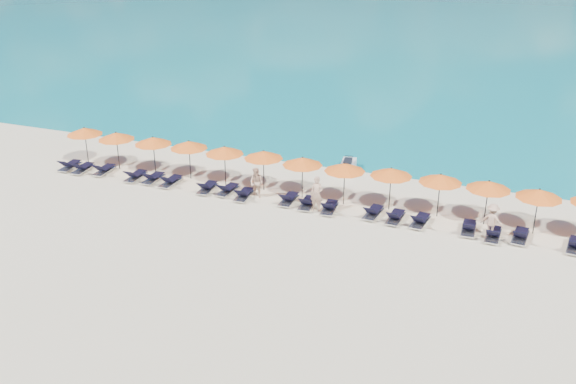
% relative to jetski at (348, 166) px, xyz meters
% --- Properties ---
extents(ground, '(1400.00, 1400.00, 0.00)m').
position_rel_jetski_xyz_m(ground, '(-1.05, -9.79, -0.31)').
color(ground, beige).
extents(jetski, '(1.16, 2.25, 0.76)m').
position_rel_jetski_xyz_m(jetski, '(0.00, 0.00, 0.00)').
color(jetski, white).
rests_on(jetski, ground).
extents(beachgoer_a, '(0.68, 0.47, 1.81)m').
position_rel_jetski_xyz_m(beachgoer_a, '(0.11, -5.83, 0.59)').
color(beachgoer_a, tan).
rests_on(beachgoer_a, ground).
extents(beachgoer_b, '(0.85, 0.59, 1.61)m').
position_rel_jetski_xyz_m(beachgoer_b, '(-3.39, -5.38, 0.49)').
color(beachgoer_b, tan).
rests_on(beachgoer_b, ground).
extents(beachgoer_c, '(1.10, 0.67, 1.59)m').
position_rel_jetski_xyz_m(beachgoer_c, '(8.52, -5.53, 0.48)').
color(beachgoer_c, tan).
rests_on(beachgoer_c, ground).
extents(umbrella_0, '(2.10, 2.10, 2.28)m').
position_rel_jetski_xyz_m(umbrella_0, '(-14.93, -4.40, 1.70)').
color(umbrella_0, black).
rests_on(umbrella_0, ground).
extents(umbrella_1, '(2.10, 2.10, 2.28)m').
position_rel_jetski_xyz_m(umbrella_1, '(-12.63, -4.50, 1.70)').
color(umbrella_1, black).
rests_on(umbrella_1, ground).
extents(umbrella_2, '(2.10, 2.10, 2.28)m').
position_rel_jetski_xyz_m(umbrella_2, '(-10.18, -4.45, 1.70)').
color(umbrella_2, black).
rests_on(umbrella_2, ground).
extents(umbrella_3, '(2.10, 2.10, 2.28)m').
position_rel_jetski_xyz_m(umbrella_3, '(-7.94, -4.33, 1.70)').
color(umbrella_3, black).
rests_on(umbrella_3, ground).
extents(umbrella_4, '(2.10, 2.10, 2.28)m').
position_rel_jetski_xyz_m(umbrella_4, '(-5.67, -4.45, 1.70)').
color(umbrella_4, black).
rests_on(umbrella_4, ground).
extents(umbrella_5, '(2.10, 2.10, 2.28)m').
position_rel_jetski_xyz_m(umbrella_5, '(-3.43, -4.32, 1.70)').
color(umbrella_5, black).
rests_on(umbrella_5, ground).
extents(umbrella_6, '(2.10, 2.10, 2.28)m').
position_rel_jetski_xyz_m(umbrella_6, '(-1.14, -4.52, 1.70)').
color(umbrella_6, black).
rests_on(umbrella_6, ground).
extents(umbrella_7, '(2.10, 2.10, 2.28)m').
position_rel_jetski_xyz_m(umbrella_7, '(1.14, -4.56, 1.70)').
color(umbrella_7, black).
rests_on(umbrella_7, ground).
extents(umbrella_8, '(2.10, 2.10, 2.28)m').
position_rel_jetski_xyz_m(umbrella_8, '(3.47, -4.36, 1.70)').
color(umbrella_8, black).
rests_on(umbrella_8, ground).
extents(umbrella_9, '(2.10, 2.10, 2.28)m').
position_rel_jetski_xyz_m(umbrella_9, '(5.88, -4.31, 1.70)').
color(umbrella_9, black).
rests_on(umbrella_9, ground).
extents(umbrella_10, '(2.10, 2.10, 2.28)m').
position_rel_jetski_xyz_m(umbrella_10, '(8.12, -4.36, 1.70)').
color(umbrella_10, black).
rests_on(umbrella_10, ground).
extents(umbrella_11, '(2.10, 2.10, 2.28)m').
position_rel_jetski_xyz_m(umbrella_11, '(10.36, -4.56, 1.70)').
color(umbrella_11, black).
rests_on(umbrella_11, ground).
extents(lounger_0, '(0.79, 1.75, 0.66)m').
position_rel_jetski_xyz_m(lounger_0, '(-15.30, -5.62, -0.08)').
color(lounger_0, silver).
rests_on(lounger_0, ground).
extents(lounger_1, '(0.76, 1.75, 0.66)m').
position_rel_jetski_xyz_m(lounger_1, '(-14.31, -5.70, -0.08)').
color(lounger_1, silver).
rests_on(lounger_1, ground).
extents(lounger_2, '(0.74, 1.74, 0.66)m').
position_rel_jetski_xyz_m(lounger_2, '(-13.00, -5.47, -0.08)').
color(lounger_2, silver).
rests_on(lounger_2, ground).
extents(lounger_3, '(0.70, 1.73, 0.66)m').
position_rel_jetski_xyz_m(lounger_3, '(-10.76, -5.62, -0.08)').
color(lounger_3, silver).
rests_on(lounger_3, ground).
extents(lounger_4, '(0.65, 1.71, 0.66)m').
position_rel_jetski_xyz_m(lounger_4, '(-9.66, -5.53, -0.08)').
color(lounger_4, silver).
rests_on(lounger_4, ground).
extents(lounger_5, '(0.66, 1.71, 0.66)m').
position_rel_jetski_xyz_m(lounger_5, '(-8.50, -5.59, -0.08)').
color(lounger_5, silver).
rests_on(lounger_5, ground).
extents(lounger_6, '(0.76, 1.75, 0.66)m').
position_rel_jetski_xyz_m(lounger_6, '(-6.18, -5.65, -0.08)').
color(lounger_6, silver).
rests_on(lounger_6, ground).
extents(lounger_7, '(0.73, 1.74, 0.66)m').
position_rel_jetski_xyz_m(lounger_7, '(-5.04, -5.50, -0.08)').
color(lounger_7, silver).
rests_on(lounger_7, ground).
extents(lounger_8, '(0.76, 1.75, 0.66)m').
position_rel_jetski_xyz_m(lounger_8, '(-3.94, -5.78, -0.08)').
color(lounger_8, silver).
rests_on(lounger_8, ground).
extents(lounger_9, '(0.66, 1.71, 0.66)m').
position_rel_jetski_xyz_m(lounger_9, '(-1.53, -5.49, -0.08)').
color(lounger_9, silver).
rests_on(lounger_9, ground).
extents(lounger_10, '(0.77, 1.75, 0.66)m').
position_rel_jetski_xyz_m(lounger_10, '(-0.46, -5.60, -0.08)').
color(lounger_10, silver).
rests_on(lounger_10, ground).
extents(lounger_11, '(0.77, 1.75, 0.66)m').
position_rel_jetski_xyz_m(lounger_11, '(0.76, -5.70, -0.08)').
color(lounger_11, silver).
rests_on(lounger_11, ground).
extents(lounger_12, '(0.76, 1.75, 0.66)m').
position_rel_jetski_xyz_m(lounger_12, '(2.94, -5.48, -0.08)').
color(lounger_12, silver).
rests_on(lounger_12, ground).
extents(lounger_13, '(0.69, 1.73, 0.66)m').
position_rel_jetski_xyz_m(lounger_13, '(4.08, -5.61, -0.08)').
color(lounger_13, silver).
rests_on(lounger_13, ground).
extents(lounger_14, '(0.79, 1.76, 0.66)m').
position_rel_jetski_xyz_m(lounger_14, '(5.28, -5.58, -0.08)').
color(lounger_14, silver).
rests_on(lounger_14, ground).
extents(lounger_15, '(0.70, 1.73, 0.66)m').
position_rel_jetski_xyz_m(lounger_15, '(7.55, -5.55, -0.08)').
color(lounger_15, silver).
rests_on(lounger_15, ground).
extents(lounger_16, '(0.66, 1.72, 0.66)m').
position_rel_jetski_xyz_m(lounger_16, '(8.66, -5.81, -0.08)').
color(lounger_16, silver).
rests_on(lounger_16, ground).
extents(lounger_17, '(0.76, 1.75, 0.66)m').
position_rel_jetski_xyz_m(lounger_17, '(9.83, -5.51, -0.08)').
color(lounger_17, silver).
rests_on(lounger_17, ground).
extents(lounger_18, '(0.79, 1.75, 0.66)m').
position_rel_jetski_xyz_m(lounger_18, '(12.14, -5.60, -0.08)').
color(lounger_18, silver).
rests_on(lounger_18, ground).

